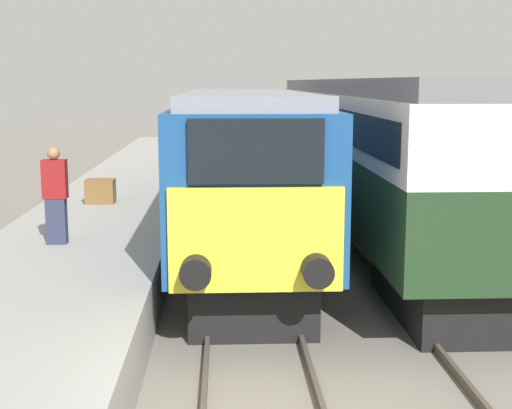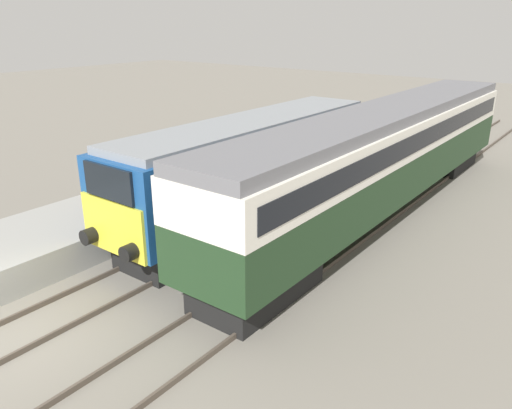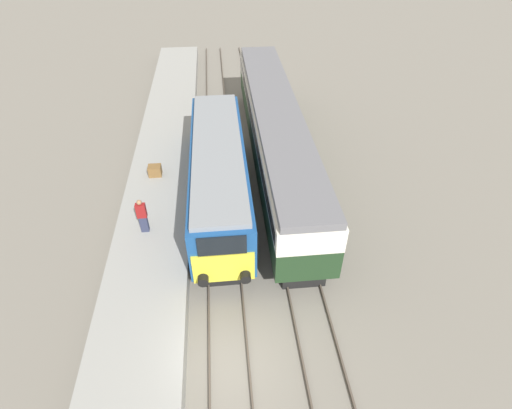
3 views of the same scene
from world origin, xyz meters
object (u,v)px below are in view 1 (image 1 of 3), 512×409
Objects in this scene: locomotive at (244,167)px; passenger_carriage at (363,137)px; luggage_crate at (100,191)px; person_on_platform at (55,196)px.

locomotive is 0.63× the size of passenger_carriage.
luggage_crate is at bearing -166.33° from passenger_carriage.
locomotive is 4.95m from passenger_carriage.
locomotive is 6.90× the size of person_on_platform.
person_on_platform reaches higher than luggage_crate.
luggage_crate is at bearing 151.85° from locomotive.
passenger_carriage is (3.40, 3.58, 0.38)m from locomotive.
locomotive is at bearing 36.47° from person_on_platform.
person_on_platform is (-6.98, -6.23, -0.58)m from passenger_carriage.
locomotive is at bearing -28.15° from luggage_crate.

